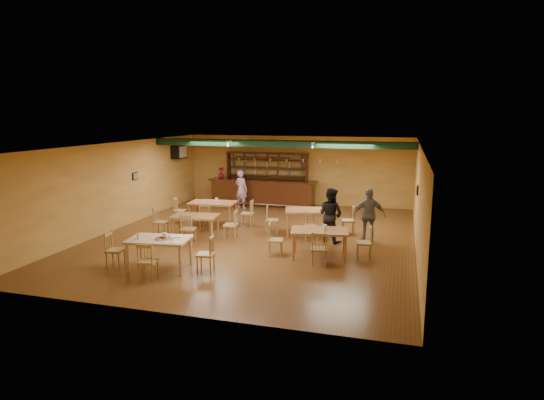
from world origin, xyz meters
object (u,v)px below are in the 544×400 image
(dining_table_b, at_px, (310,222))
(patron_bar, at_px, (241,189))
(dining_table_d, at_px, (319,244))
(patron_right_a, at_px, (331,215))
(dining_table_c, at_px, (195,226))
(near_table, at_px, (160,254))
(dining_table_a, at_px, (213,213))
(bar_counter, at_px, (263,193))

(dining_table_b, height_order, patron_bar, patron_bar)
(dining_table_b, xyz_separation_m, dining_table_d, (0.76, -2.47, -0.02))
(patron_right_a, bearing_deg, patron_bar, -17.32)
(dining_table_c, relative_size, near_table, 0.95)
(dining_table_b, relative_size, dining_table_c, 1.12)
(dining_table_a, distance_m, dining_table_d, 5.21)
(dining_table_c, bearing_deg, dining_table_d, -19.96)
(bar_counter, distance_m, patron_right_a, 6.24)
(dining_table_c, height_order, patron_right_a, patron_right_a)
(dining_table_b, xyz_separation_m, near_table, (-3.01, -4.61, 0.00))
(dining_table_a, bearing_deg, patron_bar, 85.30)
(dining_table_c, distance_m, dining_table_d, 4.36)
(patron_bar, bearing_deg, bar_counter, -113.04)
(dining_table_b, bearing_deg, patron_right_a, -59.21)
(bar_counter, relative_size, patron_right_a, 2.78)
(dining_table_c, bearing_deg, dining_table_a, 87.98)
(dining_table_a, height_order, dining_table_d, dining_table_a)
(dining_table_a, xyz_separation_m, patron_bar, (0.00, 3.03, 0.40))
(dining_table_a, bearing_deg, bar_counter, 74.98)
(near_table, bearing_deg, bar_counter, 81.84)
(dining_table_c, bearing_deg, dining_table_b, 16.09)
(dining_table_b, relative_size, dining_table_d, 1.05)
(patron_right_a, bearing_deg, bar_counter, -27.32)
(bar_counter, distance_m, dining_table_a, 3.92)
(dining_table_c, distance_m, patron_bar, 4.86)
(bar_counter, xyz_separation_m, patron_right_a, (3.75, -4.98, 0.29))
(near_table, bearing_deg, dining_table_a, 89.61)
(dining_table_b, height_order, dining_table_d, dining_table_b)
(near_table, bearing_deg, dining_table_b, 49.12)
(dining_table_a, distance_m, patron_bar, 3.06)
(patron_bar, xyz_separation_m, patron_right_a, (4.45, -4.15, 0.05))
(dining_table_b, relative_size, near_table, 1.07)
(dining_table_c, bearing_deg, patron_right_a, 2.12)
(dining_table_c, relative_size, patron_right_a, 0.85)
(dining_table_b, bearing_deg, patron_bar, 123.19)
(dining_table_a, bearing_deg, dining_table_d, -37.05)
(patron_bar, distance_m, patron_right_a, 6.09)
(dining_table_b, height_order, dining_table_c, dining_table_b)
(dining_table_d, relative_size, patron_bar, 0.97)
(patron_bar, bearing_deg, dining_table_a, 107.35)
(bar_counter, bearing_deg, dining_table_a, -100.34)
(near_table, bearing_deg, patron_right_a, 37.27)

